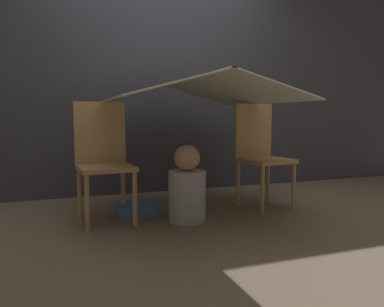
% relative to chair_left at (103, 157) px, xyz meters
% --- Properties ---
extents(ground_plane, '(8.80, 8.80, 0.00)m').
position_rel_chair_left_xyz_m(ground_plane, '(0.73, -0.23, -0.52)').
color(ground_plane, '#7A6651').
extents(wall_back, '(7.00, 0.05, 2.50)m').
position_rel_chair_left_xyz_m(wall_back, '(0.73, 1.00, 0.73)').
color(wall_back, '#3D3D47').
rests_on(wall_back, ground_plane).
extents(chair_left, '(0.45, 0.45, 0.96)m').
position_rel_chair_left_xyz_m(chair_left, '(0.00, 0.00, 0.00)').
color(chair_left, tan).
rests_on(chair_left, ground_plane).
extents(chair_right, '(0.47, 0.47, 0.96)m').
position_rel_chair_left_xyz_m(chair_right, '(1.44, -0.00, 0.00)').
color(chair_right, tan).
rests_on(chair_right, ground_plane).
extents(sheet_canopy, '(1.44, 1.57, 0.21)m').
position_rel_chair_left_xyz_m(sheet_canopy, '(0.73, -0.08, 0.54)').
color(sheet_canopy, silver).
extents(person_front, '(0.30, 0.30, 0.62)m').
position_rel_chair_left_xyz_m(person_front, '(0.62, -0.25, -0.26)').
color(person_front, '#B2B2B7').
rests_on(person_front, ground_plane).
extents(floor_cushion, '(0.35, 0.28, 0.10)m').
position_rel_chair_left_xyz_m(floor_cushion, '(0.29, 0.08, -0.47)').
color(floor_cushion, '#4C7FB2').
rests_on(floor_cushion, ground_plane).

